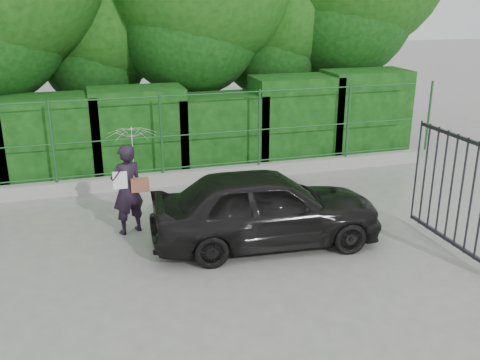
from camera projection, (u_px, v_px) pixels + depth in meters
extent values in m
plane|color=gray|center=(184.00, 283.00, 8.08)|extent=(80.00, 80.00, 0.00)
cube|color=#9E9E99|center=(146.00, 181.00, 12.11)|extent=(14.00, 0.25, 0.30)
cylinder|color=#1B4C24|center=(52.00, 142.00, 11.26)|extent=(0.06, 0.06, 1.80)
cylinder|color=#1B4C24|center=(161.00, 135.00, 11.88)|extent=(0.06, 0.06, 1.80)
cylinder|color=#1B4C24|center=(259.00, 128.00, 12.50)|extent=(0.06, 0.06, 1.80)
cylinder|color=#1B4C24|center=(348.00, 121.00, 13.11)|extent=(0.06, 0.06, 1.80)
cylinder|color=#1B4C24|center=(429.00, 116.00, 13.73)|extent=(0.06, 0.06, 1.80)
cylinder|color=#1B4C24|center=(145.00, 170.00, 12.03)|extent=(13.60, 0.03, 0.03)
cylinder|color=#1B4C24|center=(143.00, 138.00, 11.79)|extent=(13.60, 0.03, 0.03)
cylinder|color=#1B4C24|center=(141.00, 97.00, 11.49)|extent=(13.60, 0.03, 0.03)
cube|color=black|center=(50.00, 140.00, 12.20)|extent=(2.20, 1.20, 2.01)
cube|color=black|center=(139.00, 132.00, 12.72)|extent=(2.20, 1.20, 2.10)
cube|color=black|center=(220.00, 131.00, 13.30)|extent=(2.20, 1.20, 1.84)
cube|color=black|center=(295.00, 119.00, 13.78)|extent=(2.20, 1.20, 2.21)
cube|color=black|center=(364.00, 113.00, 14.31)|extent=(2.20, 1.20, 2.28)
cylinder|color=black|center=(4.00, 77.00, 13.07)|extent=(0.36, 0.36, 4.50)
cylinder|color=black|center=(108.00, 89.00, 15.12)|extent=(0.36, 0.36, 3.25)
sphere|color=#14470F|center=(102.00, 17.00, 14.49)|extent=(3.90, 3.90, 3.90)
cylinder|color=black|center=(201.00, 72.00, 14.73)|extent=(0.36, 0.36, 4.25)
cylinder|color=black|center=(277.00, 79.00, 16.15)|extent=(0.36, 0.36, 3.50)
sphere|color=#14470F|center=(279.00, 6.00, 15.47)|extent=(4.20, 4.20, 4.20)
cylinder|color=black|center=(344.00, 57.00, 16.13)|extent=(0.36, 0.36, 4.75)
cube|color=#26262D|center=(446.00, 238.00, 9.23)|extent=(0.05, 2.00, 0.06)
cube|color=#26262D|center=(460.00, 137.00, 8.64)|extent=(0.05, 2.00, 0.06)
cylinder|color=#26262D|center=(471.00, 199.00, 8.52)|extent=(0.04, 0.04, 1.90)
cylinder|color=#26262D|center=(461.00, 194.00, 8.75)|extent=(0.04, 0.04, 1.90)
cylinder|color=#26262D|center=(451.00, 189.00, 8.98)|extent=(0.04, 0.04, 1.90)
cylinder|color=#26262D|center=(442.00, 184.00, 9.20)|extent=(0.04, 0.04, 1.90)
cylinder|color=#26262D|center=(433.00, 179.00, 9.43)|extent=(0.04, 0.04, 1.90)
cylinder|color=#26262D|center=(424.00, 175.00, 9.66)|extent=(0.04, 0.04, 1.90)
cylinder|color=#26262D|center=(416.00, 171.00, 9.88)|extent=(0.04, 0.04, 1.90)
imported|color=black|center=(127.00, 190.00, 9.57)|extent=(0.71, 0.60, 1.67)
imported|color=silver|center=(133.00, 149.00, 9.42)|extent=(0.90, 0.92, 0.83)
cube|color=brown|center=(140.00, 185.00, 9.53)|extent=(0.32, 0.15, 0.24)
cube|color=white|center=(120.00, 180.00, 9.36)|extent=(0.25, 0.02, 0.32)
imported|color=black|center=(266.00, 207.00, 9.20)|extent=(4.06, 1.88, 1.35)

